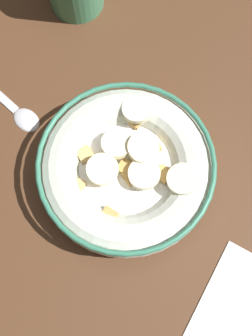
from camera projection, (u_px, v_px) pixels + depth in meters
The scene contains 4 objects.
ground_plane at pixel (126, 177), 52.21cm from camera, with size 123.22×123.22×2.00cm, color #472B19.
cereal_bowl at pixel (126, 169), 48.76cm from camera, with size 19.88×19.88×5.39cm.
spoon at pixel (14, 109), 53.32cm from camera, with size 8.48×12.42×0.80cm.
folded_napkin at pixel (236, 309), 46.83cm from camera, with size 12.57×7.54×0.30cm, color white.
Camera 1 is at (-13.42, -2.70, 49.39)cm, focal length 46.09 mm.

